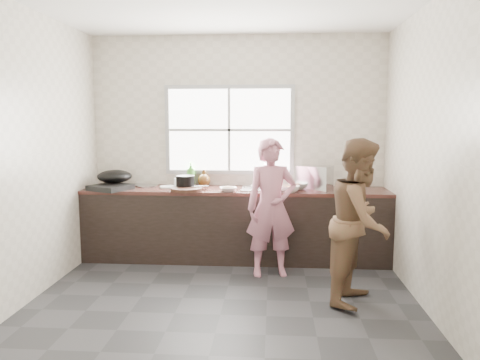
# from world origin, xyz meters

# --- Properties ---
(floor) EXTENTS (3.60, 3.20, 0.01)m
(floor) POSITION_xyz_m (0.00, 0.00, -0.01)
(floor) COLOR #2B2B2E
(floor) RESTS_ON ground
(ceiling) EXTENTS (3.60, 3.20, 0.01)m
(ceiling) POSITION_xyz_m (0.00, 0.00, 2.71)
(ceiling) COLOR silver
(ceiling) RESTS_ON wall_back
(wall_back) EXTENTS (3.60, 0.01, 2.70)m
(wall_back) POSITION_xyz_m (0.00, 1.60, 1.35)
(wall_back) COLOR beige
(wall_back) RESTS_ON ground
(wall_left) EXTENTS (0.01, 3.20, 2.70)m
(wall_left) POSITION_xyz_m (-1.80, 0.00, 1.35)
(wall_left) COLOR silver
(wall_left) RESTS_ON ground
(wall_right) EXTENTS (0.01, 3.20, 2.70)m
(wall_right) POSITION_xyz_m (1.80, 0.00, 1.35)
(wall_right) COLOR beige
(wall_right) RESTS_ON ground
(wall_front) EXTENTS (3.60, 0.01, 2.70)m
(wall_front) POSITION_xyz_m (0.00, -1.60, 1.35)
(wall_front) COLOR silver
(wall_front) RESTS_ON ground
(cabinet) EXTENTS (3.60, 0.62, 0.82)m
(cabinet) POSITION_xyz_m (0.00, 1.29, 0.41)
(cabinet) COLOR black
(cabinet) RESTS_ON floor
(countertop) EXTENTS (3.60, 0.64, 0.04)m
(countertop) POSITION_xyz_m (0.00, 1.29, 0.84)
(countertop) COLOR #3A1D17
(countertop) RESTS_ON cabinet
(sink) EXTENTS (0.55, 0.45, 0.02)m
(sink) POSITION_xyz_m (0.35, 1.29, 0.86)
(sink) COLOR silver
(sink) RESTS_ON countertop
(faucet) EXTENTS (0.02, 0.02, 0.30)m
(faucet) POSITION_xyz_m (0.35, 1.49, 1.01)
(faucet) COLOR silver
(faucet) RESTS_ON countertop
(window_frame) EXTENTS (1.60, 0.05, 1.10)m
(window_frame) POSITION_xyz_m (-0.10, 1.59, 1.55)
(window_frame) COLOR #9EA0A5
(window_frame) RESTS_ON wall_back
(window_glazing) EXTENTS (1.50, 0.01, 1.00)m
(window_glazing) POSITION_xyz_m (-0.10, 1.57, 1.55)
(window_glazing) COLOR white
(window_glazing) RESTS_ON window_frame
(woman) EXTENTS (0.56, 0.43, 1.39)m
(woman) POSITION_xyz_m (0.43, 0.74, 0.69)
(woman) COLOR #BC7185
(woman) RESTS_ON floor
(person_side) EXTENTS (0.83, 0.91, 1.52)m
(person_side) POSITION_xyz_m (1.25, 0.05, 0.76)
(person_side) COLOR brown
(person_side) RESTS_ON floor
(cutting_board) EXTENTS (0.43, 0.43, 0.04)m
(cutting_board) POSITION_xyz_m (-0.55, 1.08, 0.88)
(cutting_board) COLOR black
(cutting_board) RESTS_ON countertop
(cleaver) EXTENTS (0.22, 0.17, 0.01)m
(cleaver) POSITION_xyz_m (-0.42, 1.18, 0.90)
(cleaver) COLOR #AFB1B7
(cleaver) RESTS_ON cutting_board
(bowl_mince) EXTENTS (0.23, 0.23, 0.05)m
(bowl_mince) POSITION_xyz_m (-0.07, 1.08, 0.88)
(bowl_mince) COLOR silver
(bowl_mince) RESTS_ON countertop
(bowl_crabs) EXTENTS (0.21, 0.21, 0.06)m
(bowl_crabs) POSITION_xyz_m (0.63, 1.08, 0.89)
(bowl_crabs) COLOR silver
(bowl_crabs) RESTS_ON countertop
(bowl_held) EXTENTS (0.20, 0.20, 0.06)m
(bowl_held) POSITION_xyz_m (0.26, 1.29, 0.89)
(bowl_held) COLOR white
(bowl_held) RESTS_ON countertop
(black_pot) EXTENTS (0.28, 0.28, 0.16)m
(black_pot) POSITION_xyz_m (-0.59, 1.22, 0.94)
(black_pot) COLOR black
(black_pot) RESTS_ON countertop
(plate_food) EXTENTS (0.24, 0.24, 0.02)m
(plate_food) POSITION_xyz_m (-0.82, 1.32, 0.87)
(plate_food) COLOR silver
(plate_food) RESTS_ON countertop
(bottle_green) EXTENTS (0.12, 0.12, 0.29)m
(bottle_green) POSITION_xyz_m (-0.58, 1.52, 1.01)
(bottle_green) COLOR #40922F
(bottle_green) RESTS_ON countertop
(bottle_brown_tall) EXTENTS (0.08, 0.08, 0.17)m
(bottle_brown_tall) POSITION_xyz_m (-0.62, 1.52, 0.94)
(bottle_brown_tall) COLOR #402310
(bottle_brown_tall) RESTS_ON countertop
(bottle_brown_short) EXTENTS (0.18, 0.18, 0.19)m
(bottle_brown_short) POSITION_xyz_m (-0.41, 1.51, 0.95)
(bottle_brown_short) COLOR #513514
(bottle_brown_short) RESTS_ON countertop
(glass_jar) EXTENTS (0.08, 0.08, 0.11)m
(glass_jar) POSITION_xyz_m (-0.72, 1.37, 0.91)
(glass_jar) COLOR silver
(glass_jar) RESTS_ON countertop
(burner) EXTENTS (0.53, 0.53, 0.06)m
(burner) POSITION_xyz_m (-1.46, 1.09, 0.89)
(burner) COLOR black
(burner) RESTS_ON countertop
(wok) EXTENTS (0.50, 0.50, 0.16)m
(wok) POSITION_xyz_m (-1.46, 1.27, 1.00)
(wok) COLOR black
(wok) RESTS_ON burner
(dish_rack) EXTENTS (0.46, 0.40, 0.29)m
(dish_rack) POSITION_xyz_m (0.92, 1.24, 1.00)
(dish_rack) COLOR silver
(dish_rack) RESTS_ON countertop
(pot_lid_left) EXTENTS (0.33, 0.33, 0.01)m
(pot_lid_left) POSITION_xyz_m (-1.11, 1.42, 0.87)
(pot_lid_left) COLOR #A8ABAE
(pot_lid_left) RESTS_ON countertop
(pot_lid_right) EXTENTS (0.23, 0.23, 0.01)m
(pot_lid_right) POSITION_xyz_m (-1.26, 1.49, 0.87)
(pot_lid_right) COLOR #AFB2B6
(pot_lid_right) RESTS_ON countertop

